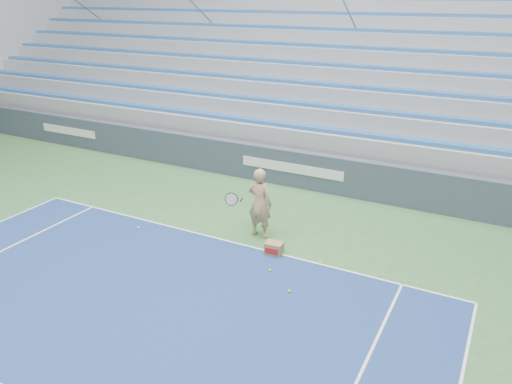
# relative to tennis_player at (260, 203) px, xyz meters

# --- Properties ---
(sponsor_barrier) EXTENTS (30.00, 0.32, 1.10)m
(sponsor_barrier) POSITION_rel_tennis_player_xyz_m (-0.63, 3.39, -0.30)
(sponsor_barrier) COLOR #374254
(sponsor_barrier) RESTS_ON ground
(bleachers) EXTENTS (31.00, 9.15, 7.30)m
(bleachers) POSITION_rel_tennis_player_xyz_m (-0.63, 9.11, 1.51)
(bleachers) COLOR #93969B
(bleachers) RESTS_ON ground
(tennis_player) EXTENTS (0.93, 0.84, 1.69)m
(tennis_player) POSITION_rel_tennis_player_xyz_m (0.00, 0.00, 0.00)
(tennis_player) COLOR tan
(tennis_player) RESTS_ON ground
(ball_box) EXTENTS (0.39, 0.32, 0.28)m
(ball_box) POSITION_rel_tennis_player_xyz_m (0.69, -0.64, -0.71)
(ball_box) COLOR olive
(ball_box) RESTS_ON ground
(tennis_ball_0) EXTENTS (0.07, 0.07, 0.07)m
(tennis_ball_0) POSITION_rel_tennis_player_xyz_m (1.77, -0.54, -0.81)
(tennis_ball_0) COLOR #BED22A
(tennis_ball_0) RESTS_ON ground
(tennis_ball_1) EXTENTS (0.07, 0.07, 0.07)m
(tennis_ball_1) POSITION_rel_tennis_player_xyz_m (0.20, 0.01, -0.81)
(tennis_ball_1) COLOR #BED22A
(tennis_ball_1) RESTS_ON ground
(tennis_ball_2) EXTENTS (0.07, 0.07, 0.07)m
(tennis_ball_2) POSITION_rel_tennis_player_xyz_m (1.62, -1.88, -0.81)
(tennis_ball_2) COLOR #BED22A
(tennis_ball_2) RESTS_ON ground
(tennis_ball_3) EXTENTS (0.07, 0.07, 0.07)m
(tennis_ball_3) POSITION_rel_tennis_player_xyz_m (-2.78, -1.06, -0.81)
(tennis_ball_3) COLOR #BED22A
(tennis_ball_3) RESTS_ON ground
(tennis_ball_4) EXTENTS (0.07, 0.07, 0.07)m
(tennis_ball_4) POSITION_rel_tennis_player_xyz_m (0.95, -1.36, -0.81)
(tennis_ball_4) COLOR #BED22A
(tennis_ball_4) RESTS_ON ground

